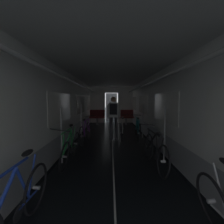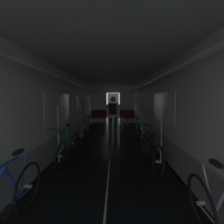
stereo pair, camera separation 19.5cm
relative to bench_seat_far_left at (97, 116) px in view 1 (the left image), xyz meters
The scene contains 10 objects.
train_car_shell 4.70m from the bench_seat_far_left, 78.60° to the right, with size 3.14×12.34×2.57m.
bench_seat_far_left is the anchor object (origin of this frame).
bench_seat_far_right 1.80m from the bench_seat_far_left, ahead, with size 0.98×0.51×0.95m.
bicycle_black 6.51m from the bench_seat_far_left, 73.32° to the right, with size 0.44×1.69×0.95m.
bicycle_green 5.93m from the bench_seat_far_left, 91.60° to the right, with size 0.44×1.69×0.96m.
bicycle_purple 4.03m from the bench_seat_far_left, 91.26° to the right, with size 0.44×1.69×0.95m.
bicycle_blue 8.16m from the bench_seat_far_left, 91.41° to the right, with size 0.44×1.69×0.95m.
bicycle_teal 4.07m from the bench_seat_far_left, 61.69° to the right, with size 0.44×1.69×0.95m.
person_cyclist_aisle 3.94m from the bench_seat_far_left, 75.85° to the right, with size 0.54×0.39×1.69m.
bicycle_white_in_aisle 3.77m from the bench_seat_far_left, 69.72° to the right, with size 0.44×1.69×0.95m.
Camera 1 is at (-0.06, -1.69, 1.56)m, focal length 25.05 mm.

